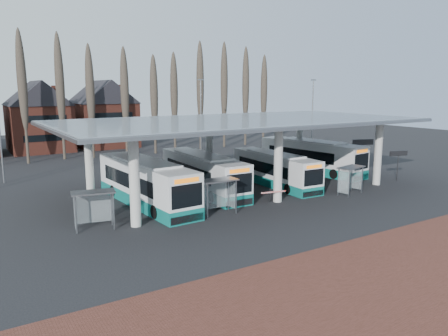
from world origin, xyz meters
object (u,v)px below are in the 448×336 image
bus_0 (145,183)px  shelter_1 (217,189)px  bus_3 (311,157)px  bus_1 (203,174)px  bus_2 (274,170)px  shelter_0 (93,201)px  shelter_2 (349,174)px

bus_0 → shelter_1: (3.40, -5.30, 0.21)m
bus_3 → bus_1: bearing=179.5°
bus_2 → bus_1: bearing=172.7°
shelter_0 → shelter_2: shelter_0 is taller
bus_2 → shelter_1: (-9.56, -5.41, 0.42)m
bus_3 → shelter_1: (-17.05, -8.50, 0.23)m
bus_2 → shelter_0: bus_2 is taller
shelter_2 → shelter_1: bearing=163.2°
bus_3 → shelter_0: bus_3 is taller
bus_0 → shelter_0: size_ratio=4.41×
bus_0 → bus_2: bus_0 is taller
bus_0 → bus_2: size_ratio=1.15×
bus_0 → shelter_2: 17.32m
bus_3 → shelter_1: size_ratio=4.56×
bus_0 → shelter_2: (16.17, -6.19, 0.09)m
bus_2 → shelter_2: bearing=-60.4°
bus_0 → bus_1: size_ratio=1.05×
shelter_0 → shelter_1: 8.68m
bus_0 → bus_3: bus_0 is taller
bus_1 → shelter_0: 12.32m
bus_3 → shelter_1: bus_3 is taller
bus_1 → bus_3: bearing=9.2°
bus_0 → shelter_1: size_ratio=4.58×
bus_1 → bus_3: (14.54, 1.87, 0.06)m
bus_3 → shelter_1: 19.05m
shelter_2 → bus_2: bearing=104.2°
bus_1 → shelter_0: size_ratio=4.18×
bus_0 → shelter_2: bearing=-24.4°
bus_1 → shelter_2: bus_1 is taller
bus_2 → bus_3: 8.10m
bus_2 → shelter_0: bearing=-164.6°
bus_2 → bus_3: size_ratio=0.87×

